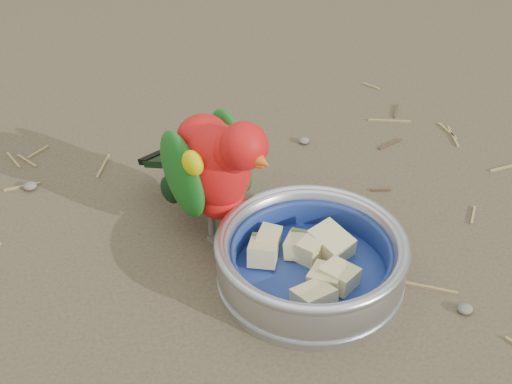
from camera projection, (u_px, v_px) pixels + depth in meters
name	position (u px, v px, depth m)	size (l,w,h in m)	color
ground	(298.00, 302.00, 0.79)	(60.00, 60.00, 0.00)	brown
food_bowl	(310.00, 276.00, 0.81)	(0.21, 0.21, 0.02)	#B2B2BA
bowl_wall	(311.00, 256.00, 0.79)	(0.21, 0.21, 0.04)	#B2B2BA
fruit_wedges	(311.00, 261.00, 0.80)	(0.13, 0.13, 0.03)	beige
lory_parrot	(215.00, 175.00, 0.84)	(0.10, 0.21, 0.17)	red
ground_debris	(283.00, 284.00, 0.81)	(0.90, 0.80, 0.01)	#9A7D4D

